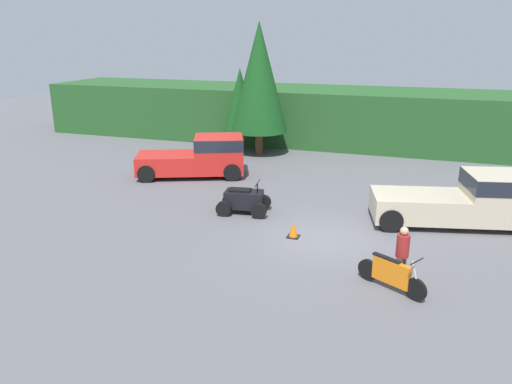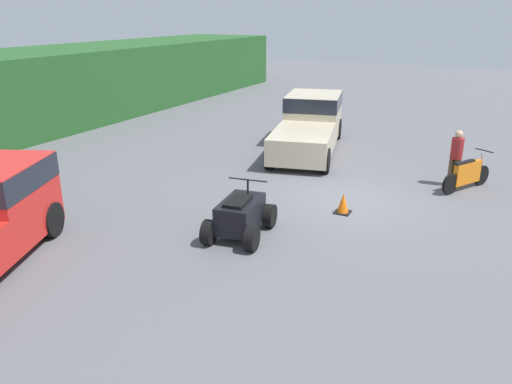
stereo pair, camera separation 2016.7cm
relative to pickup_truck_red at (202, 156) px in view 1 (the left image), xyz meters
The scene contains 10 objects.
ground_plane 9.44m from the pickup_truck_red, 39.19° to the right, with size 80.00×80.00×0.00m, color #5B5B60.
hillside_backdrop 12.44m from the pickup_truck_red, 54.18° to the left, with size 44.00×6.00×3.39m.
tree_left 6.35m from the pickup_truck_red, 92.05° to the left, with size 2.14×2.14×4.87m.
tree_mid_left 6.50m from the pickup_truck_red, 77.90° to the left, with size 3.28×3.28×7.45m.
pickup_truck_red is the anchor object (origin of this frame).
pickup_truck_second 12.55m from the pickup_truck_red, 13.40° to the right, with size 6.32×3.40×1.98m.
dirt_bike 13.17m from the pickup_truck_red, 42.47° to the right, with size 1.92×1.21×1.13m.
quad_atv 5.77m from the pickup_truck_red, 49.00° to the right, with size 2.13×1.53×1.26m.
rider_person 13.07m from the pickup_truck_red, 40.54° to the right, with size 0.48×0.48×1.74m.
traffic_cone 8.77m from the pickup_truck_red, 44.44° to the right, with size 0.42×0.42×0.55m.
Camera 1 is at (2.84, -15.79, 6.75)m, focal length 35.00 mm.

